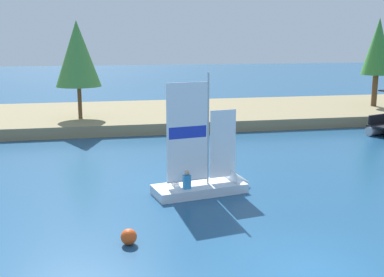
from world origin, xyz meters
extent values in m
plane|color=navy|center=(0.00, 0.00, 0.00)|extent=(200.00, 200.00, 0.00)
cube|color=#897A56|center=(0.00, 25.39, 0.38)|extent=(80.00, 12.05, 0.75)
cylinder|color=brown|center=(-6.55, 22.77, 1.86)|extent=(0.28, 0.28, 2.21)
cone|color=#47893D|center=(-6.55, 22.77, 5.18)|extent=(3.09, 3.09, 4.44)
cylinder|color=brown|center=(16.79, 24.13, 2.03)|extent=(0.43, 0.43, 2.55)
cone|color=#387F33|center=(16.79, 24.13, 5.54)|extent=(2.44, 2.44, 4.47)
cube|color=silver|center=(-1.48, 7.22, 0.19)|extent=(3.98, 2.20, 0.37)
cone|color=silver|center=(0.37, 7.58, 0.19)|extent=(1.18, 1.51, 1.36)
cylinder|color=#B7B7BC|center=(-1.11, 7.30, 2.65)|extent=(0.08, 0.08, 4.55)
cube|color=white|center=(-1.98, 7.13, 2.59)|extent=(1.74, 0.36, 3.94)
cube|color=#1E33B2|center=(-1.98, 7.13, 2.59)|extent=(1.57, 0.34, 0.47)
cube|color=white|center=(-0.45, 7.42, 1.98)|extent=(1.13, 0.25, 2.82)
cylinder|color=#B7B7BC|center=(-1.98, 7.13, 0.59)|extent=(1.75, 0.39, 0.06)
cube|color=#338CCC|center=(-2.08, 6.77, 0.65)|extent=(0.31, 0.25, 0.56)
sphere|color=tan|center=(-2.08, 6.77, 1.04)|extent=(0.20, 0.20, 0.20)
cube|color=silver|center=(-2.46, 7.37, 0.64)|extent=(0.31, 0.25, 0.53)
sphere|color=tan|center=(-2.46, 7.37, 1.01)|extent=(0.20, 0.20, 0.20)
sphere|color=#E54C19|center=(-4.68, 2.77, 0.25)|extent=(0.50, 0.50, 0.50)
camera|label=1|loc=(-5.54, -11.26, 6.28)|focal=45.18mm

